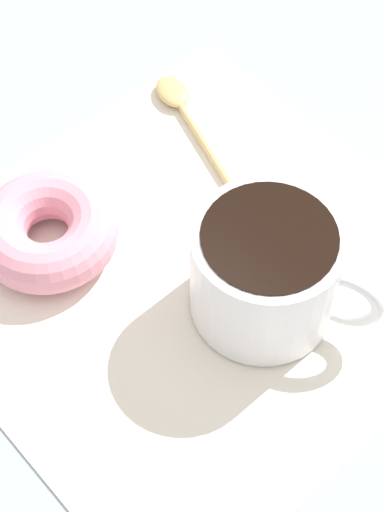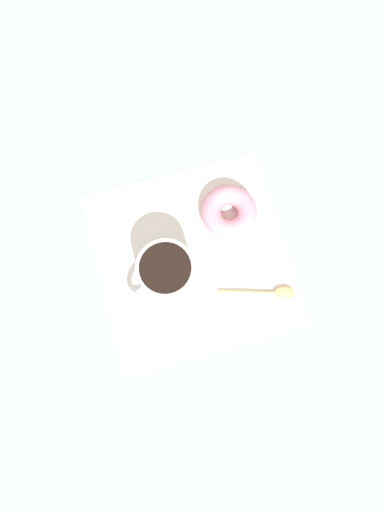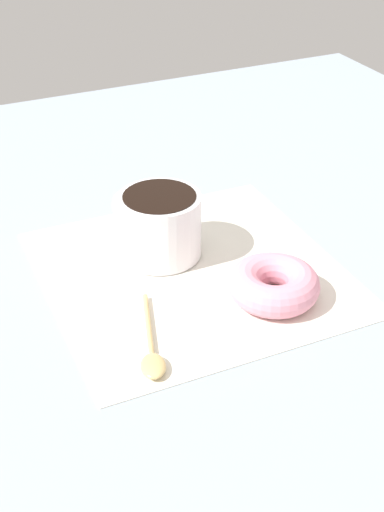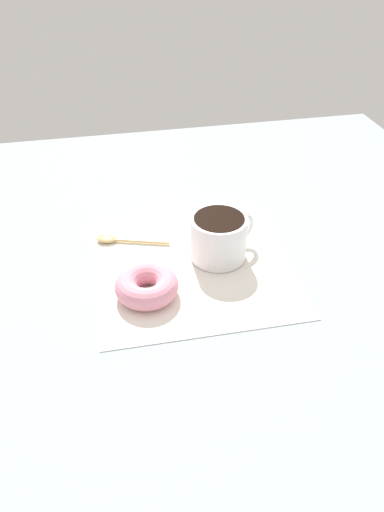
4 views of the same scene
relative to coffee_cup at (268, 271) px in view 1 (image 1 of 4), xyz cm
name	(u,v)px [view 1 (image 1 of 4)]	position (x,y,z in cm)	size (l,w,h in cm)	color
ground_plane	(181,308)	(4.07, 3.77, -5.28)	(120.00, 120.00, 2.00)	#99A8B7
napkin	(192,274)	(5.06, 1.85, -4.13)	(32.43, 32.43, 0.30)	white
coffee_cup	(268,271)	(0.00, 0.00, 0.00)	(12.02, 9.55, 7.67)	white
donut	(48,230)	(13.38, 7.61, -2.23)	(9.83, 9.83, 3.51)	pink
spoon	(182,107)	(16.81, -7.80, -3.59)	(13.02, 5.40, 0.90)	#D8B772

